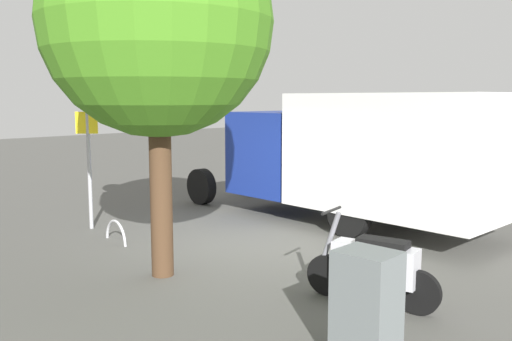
# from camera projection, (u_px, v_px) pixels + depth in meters

# --- Properties ---
(ground_plane) EXTENTS (60.00, 60.00, 0.00)m
(ground_plane) POSITION_uv_depth(u_px,v_px,m) (230.00, 248.00, 9.85)
(ground_plane) COLOR #4D4D48
(box_truck_near) EXTENTS (7.61, 2.48, 2.76)m
(box_truck_near) POSITION_uv_depth(u_px,v_px,m) (355.00, 152.00, 11.48)
(box_truck_near) COLOR black
(box_truck_near) RESTS_ON ground
(motorcycle) EXTENTS (1.80, 0.65, 1.20)m
(motorcycle) POSITION_uv_depth(u_px,v_px,m) (374.00, 266.00, 7.07)
(motorcycle) COLOR black
(motorcycle) RESTS_ON ground
(stop_sign) EXTENTS (0.71, 0.33, 3.20)m
(stop_sign) POSITION_uv_depth(u_px,v_px,m) (87.00, 125.00, 11.03)
(stop_sign) COLOR #9E9EA3
(stop_sign) RESTS_ON ground
(street_tree) EXTENTS (3.35, 3.35, 5.44)m
(street_tree) POSITION_uv_depth(u_px,v_px,m) (157.00, 22.00, 7.85)
(street_tree) COLOR #47301E
(street_tree) RESTS_ON ground
(utility_cabinet) EXTENTS (0.59, 0.50, 1.17)m
(utility_cabinet) POSITION_uv_depth(u_px,v_px,m) (366.00, 308.00, 5.50)
(utility_cabinet) COLOR slate
(utility_cabinet) RESTS_ON ground
(bike_rack_hoop) EXTENTS (0.85, 0.16, 0.85)m
(bike_rack_hoop) POSITION_uv_depth(u_px,v_px,m) (116.00, 242.00, 10.25)
(bike_rack_hoop) COLOR #B7B7BC
(bike_rack_hoop) RESTS_ON ground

